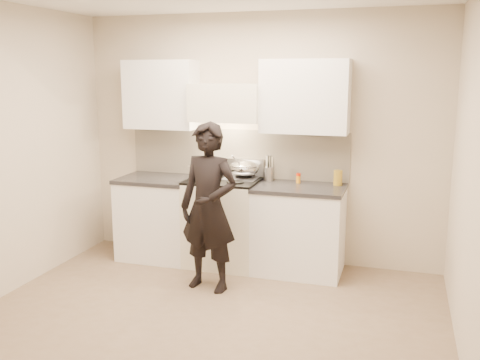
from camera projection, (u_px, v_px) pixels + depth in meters
name	position (u px, v px, depth m)	size (l,w,h in m)	color
ground_plane	(203.00, 323.00, 4.49)	(4.00, 4.00, 0.00)	#7F6A54
room_shell	(210.00, 129.00, 4.54)	(4.04, 3.54, 2.70)	beige
stove	(224.00, 221.00, 5.81)	(0.76, 0.65, 0.96)	white
counter_right	(299.00, 229.00, 5.58)	(0.92, 0.67, 0.92)	white
counter_left	(159.00, 217.00, 6.04)	(0.82, 0.67, 0.92)	white
wok	(245.00, 168.00, 5.78)	(0.33, 0.41, 0.27)	silver
stock_pot	(201.00, 172.00, 5.63)	(0.32, 0.27, 0.15)	silver
utensil_crock	(268.00, 173.00, 5.74)	(0.10, 0.10, 0.28)	#ABABAB
spice_jar	(298.00, 178.00, 5.63)	(0.05, 0.05, 0.10)	orange
oil_glass	(338.00, 178.00, 5.51)	(0.09, 0.09, 0.16)	#A48120
person	(209.00, 207.00, 5.07)	(0.59, 0.39, 1.62)	black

